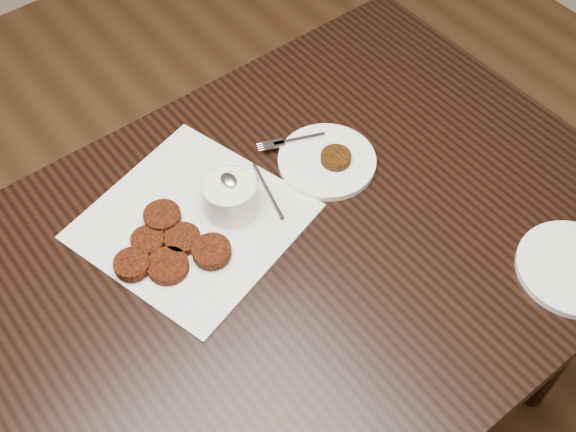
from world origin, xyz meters
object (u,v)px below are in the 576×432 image
object	(u,v)px
table	(271,362)
plate_with_patty	(327,159)
napkin	(193,221)
plate_empty	(573,268)
sauce_ramekin	(229,183)

from	to	relation	value
table	plate_with_patty	bearing A→B (deg)	25.86
table	napkin	xyz separation A→B (m)	(-0.05, 0.15, 0.38)
plate_with_patty	plate_empty	distance (m)	0.46
table	napkin	world-z (taller)	napkin
sauce_ramekin	plate_empty	world-z (taller)	sauce_ramekin
sauce_ramekin	plate_with_patty	size ratio (longest dim) A/B	0.74
napkin	plate_with_patty	size ratio (longest dim) A/B	1.83
table	sauce_ramekin	bearing A→B (deg)	81.06
napkin	sauce_ramekin	distance (m)	0.10
table	plate_empty	xyz separation A→B (m)	(0.39, -0.32, 0.38)
table	plate_empty	bearing A→B (deg)	-39.67
table	plate_with_patty	world-z (taller)	plate_with_patty
plate_with_patty	table	bearing A→B (deg)	-154.14
sauce_ramekin	plate_empty	xyz separation A→B (m)	(0.37, -0.45, -0.06)
napkin	sauce_ramekin	bearing A→B (deg)	-14.71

